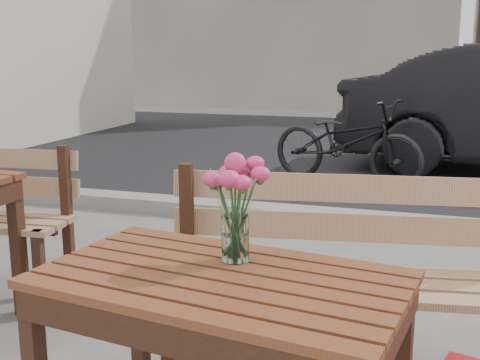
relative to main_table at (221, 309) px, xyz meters
The scene contains 5 objects.
street 5.05m from the main_table, 89.04° to the left, with size 30.00×8.12×0.12m.
main_table is the anchor object (origin of this frame).
main_bench 0.75m from the main_table, 67.20° to the left, with size 1.51×0.66×0.91m.
main_vase 0.36m from the main_table, 88.75° to the left, with size 0.19×0.19×0.35m.
bicycle 4.56m from the main_table, 92.81° to the left, with size 0.59×1.70×0.89m, color black.
Camera 1 is at (0.49, -1.59, 1.34)m, focal length 45.00 mm.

